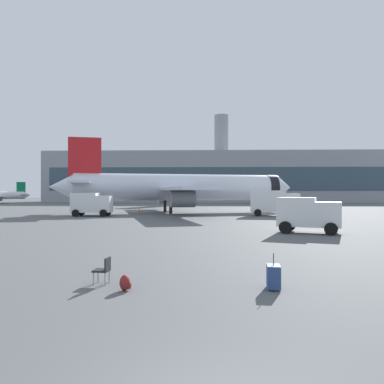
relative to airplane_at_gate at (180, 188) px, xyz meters
The scene contains 10 objects.
airplane_at_gate is the anchor object (origin of this frame).
service_truck 13.51m from the airplane_at_gate, 141.13° to the right, with size 4.85×2.62×2.90m.
fuel_truck 14.30m from the airplane_at_gate, 29.31° to the right, with size 6.27×3.38×3.20m.
cargo_van 29.28m from the airplane_at_gate, 67.42° to the right, with size 4.82×3.58×2.60m.
safety_cone_near 16.51m from the airplane_at_gate, 16.81° to the right, with size 0.44×0.44×0.81m.
safety_cone_mid 7.69m from the airplane_at_gate, 157.07° to the left, with size 0.44×0.44×0.82m.
rolling_suitcase 43.55m from the airplane_at_gate, 82.28° to the right, with size 0.46×0.68×1.10m.
traveller_backpack 43.53m from the airplane_at_gate, 88.26° to the right, with size 0.36×0.40×0.48m.
gate_chair 42.70m from the airplane_at_gate, 89.41° to the right, with size 0.52×0.52×0.86m.
terminal_building 63.91m from the airplane_at_gate, 84.09° to the left, with size 101.35×20.26×27.05m.
Camera 1 is at (-0.27, -4.71, 2.98)m, focal length 35.38 mm.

